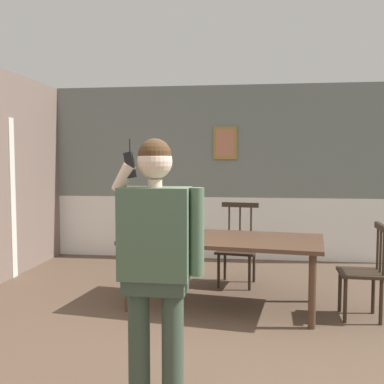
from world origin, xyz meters
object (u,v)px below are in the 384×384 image
Objects in this scene: chair_near_window at (364,272)px; person_figure at (156,252)px; chair_by_doorway at (237,247)px; dining_table at (223,244)px.

person_figure is (-1.69, -1.78, 0.52)m from chair_near_window.
chair_by_doorway is 2.94m from person_figure.
chair_near_window is (1.39, -0.19, -0.20)m from dining_table.
chair_near_window is at bearing 148.00° from chair_by_doorway.
person_figure reaches higher than chair_by_doorway.
person_figure reaches higher than chair_near_window.
person_figure is (-0.43, -2.86, 0.51)m from chair_by_doorway.
chair_near_window is 2.51m from person_figure.
person_figure is (-0.31, -1.97, 0.31)m from dining_table.
person_figure is at bearing 89.97° from chair_by_doorway.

